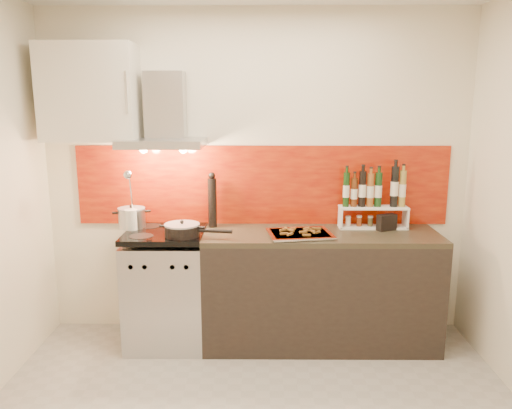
{
  "coord_description": "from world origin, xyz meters",
  "views": [
    {
      "loc": [
        0.03,
        -2.6,
        1.89
      ],
      "look_at": [
        0.0,
        0.95,
        1.15
      ],
      "focal_mm": 35.0,
      "sensor_mm": 36.0,
      "label": 1
    }
  ],
  "objects_px": {
    "saute_pan": "(183,230)",
    "baking_tray": "(300,234)",
    "stock_pot": "(132,218)",
    "pepper_mill": "(212,201)",
    "counter": "(320,288)",
    "range_stove": "(167,289)"
  },
  "relations": [
    {
      "from": "stock_pot",
      "to": "range_stove",
      "type": "bearing_deg",
      "value": -22.51
    },
    {
      "from": "saute_pan",
      "to": "baking_tray",
      "type": "xyz_separation_m",
      "value": [
        0.87,
        0.06,
        -0.04
      ]
    },
    {
      "from": "counter",
      "to": "range_stove",
      "type": "bearing_deg",
      "value": -179.77
    },
    {
      "from": "saute_pan",
      "to": "pepper_mill",
      "type": "height_order",
      "value": "pepper_mill"
    },
    {
      "from": "saute_pan",
      "to": "counter",
      "type": "bearing_deg",
      "value": 8.01
    },
    {
      "from": "counter",
      "to": "saute_pan",
      "type": "distance_m",
      "value": 1.16
    },
    {
      "from": "counter",
      "to": "baking_tray",
      "type": "bearing_deg",
      "value": -152.41
    },
    {
      "from": "stock_pot",
      "to": "pepper_mill",
      "type": "relative_size",
      "value": 0.48
    },
    {
      "from": "pepper_mill",
      "to": "counter",
      "type": "bearing_deg",
      "value": -11.58
    },
    {
      "from": "counter",
      "to": "stock_pot",
      "type": "distance_m",
      "value": 1.58
    },
    {
      "from": "pepper_mill",
      "to": "stock_pot",
      "type": "bearing_deg",
      "value": -174.3
    },
    {
      "from": "stock_pot",
      "to": "baking_tray",
      "type": "distance_m",
      "value": 1.33
    },
    {
      "from": "stock_pot",
      "to": "baking_tray",
      "type": "relative_size",
      "value": 0.41
    },
    {
      "from": "range_stove",
      "to": "pepper_mill",
      "type": "height_order",
      "value": "pepper_mill"
    },
    {
      "from": "stock_pot",
      "to": "pepper_mill",
      "type": "bearing_deg",
      "value": 5.7
    },
    {
      "from": "counter",
      "to": "stock_pot",
      "type": "xyz_separation_m",
      "value": [
        -1.48,
        0.11,
        0.54
      ]
    },
    {
      "from": "counter",
      "to": "stock_pot",
      "type": "relative_size",
      "value": 8.43
    },
    {
      "from": "stock_pot",
      "to": "pepper_mill",
      "type": "height_order",
      "value": "pepper_mill"
    },
    {
      "from": "saute_pan",
      "to": "baking_tray",
      "type": "height_order",
      "value": "saute_pan"
    },
    {
      "from": "counter",
      "to": "baking_tray",
      "type": "relative_size",
      "value": 3.5
    },
    {
      "from": "range_stove",
      "to": "counter",
      "type": "distance_m",
      "value": 1.2
    },
    {
      "from": "saute_pan",
      "to": "pepper_mill",
      "type": "bearing_deg",
      "value": 59.59
    }
  ]
}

